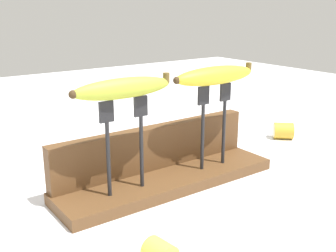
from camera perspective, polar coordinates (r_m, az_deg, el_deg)
name	(u,v)px	position (r m, az deg, el deg)	size (l,w,h in m)	color
ground_plane	(168,185)	(0.83, 0.00, -8.07)	(3.00, 3.00, 0.00)	silver
wooden_board	(168,180)	(0.83, 0.00, -7.38)	(0.46, 0.12, 0.02)	brown
board_backstop	(154,147)	(0.85, -1.89, -2.91)	(0.45, 0.03, 0.09)	brown
fork_stand_left	(125,137)	(0.73, -5.93, -1.45)	(0.09, 0.01, 0.17)	black
fork_stand_right	(214,118)	(0.84, 6.30, 1.09)	(0.08, 0.01, 0.17)	black
banana_raised_left	(123,88)	(0.70, -6.14, 5.18)	(0.19, 0.04, 0.04)	#B2C138
banana_raised_right	(215,75)	(0.82, 6.48, 6.89)	(0.20, 0.04, 0.04)	yellow
banana_chunk_far	(283,131)	(1.15, 15.46, -0.62)	(0.07, 0.07, 0.04)	gold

